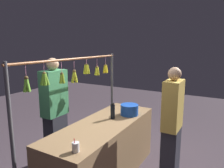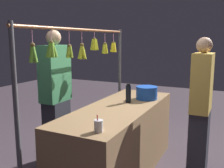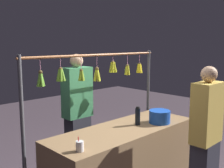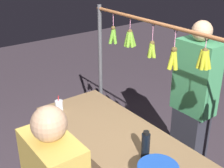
{
  "view_description": "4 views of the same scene",
  "coord_description": "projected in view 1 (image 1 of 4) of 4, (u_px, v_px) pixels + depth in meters",
  "views": [
    {
      "loc": [
        2.42,
        1.54,
        1.94
      ],
      "look_at": [
        -0.25,
        0.0,
        1.36
      ],
      "focal_mm": 34.22,
      "sensor_mm": 36.0,
      "label": 1
    },
    {
      "loc": [
        2.67,
        1.22,
        1.62
      ],
      "look_at": [
        0.19,
        0.0,
        1.13
      ],
      "focal_mm": 41.45,
      "sensor_mm": 36.0,
      "label": 2
    },
    {
      "loc": [
        2.38,
        2.22,
        1.89
      ],
      "look_at": [
        0.21,
        0.0,
        1.42
      ],
      "focal_mm": 43.77,
      "sensor_mm": 36.0,
      "label": 3
    },
    {
      "loc": [
        -1.59,
        1.37,
        2.32
      ],
      "look_at": [
        0.22,
        0.0,
        1.29
      ],
      "focal_mm": 48.74,
      "sensor_mm": 36.0,
      "label": 4
    }
  ],
  "objects": [
    {
      "name": "market_counter",
      "position": [
        103.0,
        150.0,
        3.1
      ],
      "size": [
        2.03,
        0.71,
        0.84
      ],
      "primitive_type": "cube",
      "color": "olive",
      "rests_on": "ground"
    },
    {
      "name": "display_rack",
      "position": [
        75.0,
        89.0,
        3.18
      ],
      "size": [
        2.24,
        0.12,
        1.77
      ],
      "color": "#4C4C51",
      "rests_on": "ground"
    },
    {
      "name": "water_bottle",
      "position": [
        113.0,
        111.0,
        3.18
      ],
      "size": [
        0.07,
        0.07,
        0.24
      ],
      "color": "black",
      "rests_on": "market_counter"
    },
    {
      "name": "blue_bucket",
      "position": [
        129.0,
        110.0,
        3.35
      ],
      "size": [
        0.28,
        0.28,
        0.17
      ],
      "primitive_type": "cylinder",
      "color": "#1B4BB6",
      "rests_on": "market_counter"
    },
    {
      "name": "drink_cup",
      "position": [
        76.0,
        147.0,
        2.2
      ],
      "size": [
        0.08,
        0.08,
        0.15
      ],
      "color": "silver",
      "rests_on": "market_counter"
    },
    {
      "name": "vendor_person",
      "position": [
        55.0,
        113.0,
        3.4
      ],
      "size": [
        0.41,
        0.22,
        1.73
      ],
      "color": "#2D2D38",
      "rests_on": "ground"
    },
    {
      "name": "customer_person",
      "position": [
        172.0,
        127.0,
        2.96
      ],
      "size": [
        0.39,
        0.21,
        1.64
      ],
      "color": "#2D2D38",
      "rests_on": "ground"
    }
  ]
}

